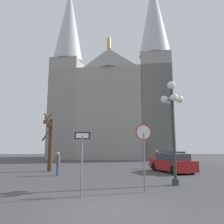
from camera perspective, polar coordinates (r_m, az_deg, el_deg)
name	(u,v)px	position (r m, az deg, el deg)	size (l,w,h in m)	color
ground_plane	(111,210)	(7.39, -0.35, -24.20)	(120.00, 120.00, 0.00)	#424244
cathedral	(112,102)	(40.00, -0.02, 2.56)	(22.03, 16.33, 32.26)	gray
stop_sign	(143,145)	(9.94, 8.08, -8.45)	(0.71, 0.08, 2.94)	slate
one_way_arrow_sign	(81,155)	(8.95, -8.06, -11.15)	(0.60, 0.16, 2.52)	slate
street_lamp	(172,113)	(12.25, 15.29, -0.16)	(1.23, 1.23, 5.52)	#2D3833
bare_tree	(49,141)	(19.04, -16.01, -7.37)	(0.94, 1.46, 5.08)	#473323
parked_car_near_red	(171,163)	(18.28, 15.20, -12.76)	(2.93, 4.57, 1.45)	maroon
parked_car_far_green	(174,158)	(26.74, 15.91, -11.52)	(2.18, 4.56, 1.46)	#1E5B38
pedestrian_walking	(57,161)	(16.06, -14.14, -12.36)	(0.32, 0.32, 1.60)	navy
pedestrian_standing	(156,157)	(21.57, 11.46, -11.46)	(0.32, 0.32, 1.67)	#33663F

